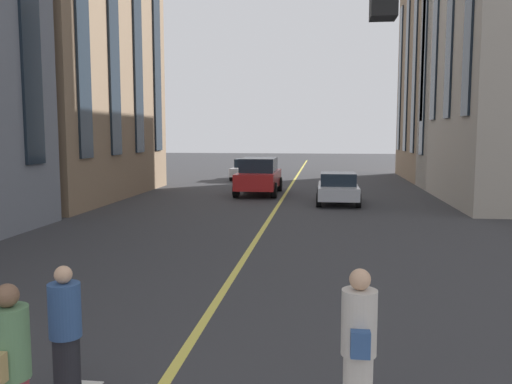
{
  "coord_description": "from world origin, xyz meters",
  "views": [
    {
      "loc": [
        -1.61,
        -1.99,
        3.19
      ],
      "look_at": [
        8.97,
        -0.63,
        2.0
      ],
      "focal_mm": 37.54,
      "sensor_mm": 36.0,
      "label": 1
    }
  ],
  "objects_px": {
    "car_white_oncoming": "(247,169)",
    "car_red_parked_b": "(259,176)",
    "car_silver_near": "(338,188)",
    "pedestrian_companion": "(66,333)",
    "pedestrian_far": "(10,372)",
    "pedestrian_near": "(359,349)"
  },
  "relations": [
    {
      "from": "car_white_oncoming",
      "to": "pedestrian_far",
      "type": "relative_size",
      "value": 2.22
    },
    {
      "from": "car_white_oncoming",
      "to": "pedestrian_far",
      "type": "xyz_separation_m",
      "value": [
        -31.35,
        -2.24,
        0.19
      ]
    },
    {
      "from": "pedestrian_near",
      "to": "pedestrian_far",
      "type": "distance_m",
      "value": 3.51
    },
    {
      "from": "car_white_oncoming",
      "to": "pedestrian_companion",
      "type": "xyz_separation_m",
      "value": [
        -30.14,
        -2.19,
        0.11
      ]
    },
    {
      "from": "car_white_oncoming",
      "to": "pedestrian_far",
      "type": "height_order",
      "value": "pedestrian_far"
    },
    {
      "from": "car_white_oncoming",
      "to": "pedestrian_far",
      "type": "bearing_deg",
      "value": -175.91
    },
    {
      "from": "car_red_parked_b",
      "to": "pedestrian_far",
      "type": "height_order",
      "value": "car_red_parked_b"
    },
    {
      "from": "car_silver_near",
      "to": "pedestrian_companion",
      "type": "xyz_separation_m",
      "value": [
        -18.34,
        3.65,
        0.11
      ]
    },
    {
      "from": "car_red_parked_b",
      "to": "pedestrian_near",
      "type": "distance_m",
      "value": 22.07
    },
    {
      "from": "car_red_parked_b",
      "to": "car_white_oncoming",
      "type": "bearing_deg",
      "value": 12.26
    },
    {
      "from": "car_red_parked_b",
      "to": "pedestrian_near",
      "type": "relative_size",
      "value": 2.66
    },
    {
      "from": "car_red_parked_b",
      "to": "pedestrian_far",
      "type": "distance_m",
      "value": 22.74
    },
    {
      "from": "pedestrian_near",
      "to": "car_white_oncoming",
      "type": "bearing_deg",
      "value": 10.47
    },
    {
      "from": "pedestrian_near",
      "to": "pedestrian_far",
      "type": "xyz_separation_m",
      "value": [
        -0.98,
        3.37,
        -0.0
      ]
    },
    {
      "from": "pedestrian_far",
      "to": "car_white_oncoming",
      "type": "bearing_deg",
      "value": 4.09
    },
    {
      "from": "pedestrian_far",
      "to": "pedestrian_near",
      "type": "bearing_deg",
      "value": -73.78
    },
    {
      "from": "car_white_oncoming",
      "to": "car_red_parked_b",
      "type": "distance_m",
      "value": 8.82
    },
    {
      "from": "car_white_oncoming",
      "to": "car_red_parked_b",
      "type": "bearing_deg",
      "value": -167.74
    },
    {
      "from": "pedestrian_companion",
      "to": "pedestrian_far",
      "type": "bearing_deg",
      "value": -177.58
    },
    {
      "from": "car_red_parked_b",
      "to": "pedestrian_near",
      "type": "bearing_deg",
      "value": -170.24
    },
    {
      "from": "car_red_parked_b",
      "to": "pedestrian_companion",
      "type": "relative_size",
      "value": 2.88
    },
    {
      "from": "pedestrian_far",
      "to": "car_red_parked_b",
      "type": "bearing_deg",
      "value": 0.94
    }
  ]
}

